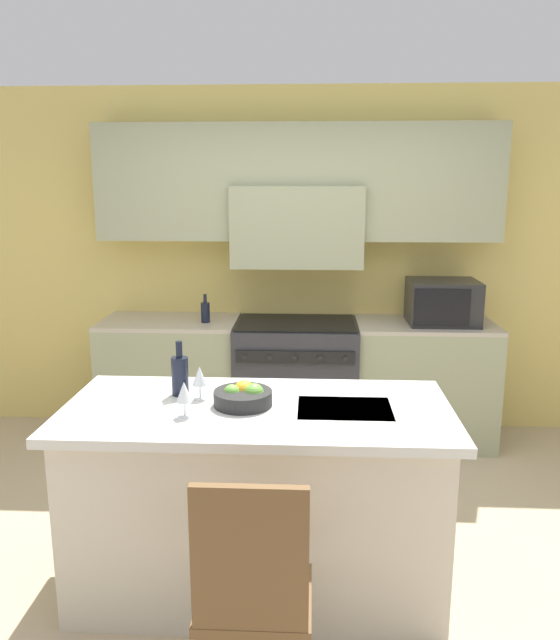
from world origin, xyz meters
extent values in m
plane|color=tan|center=(0.00, 0.00, 0.00)|extent=(10.00, 10.00, 0.00)
cube|color=#DBC166|center=(0.00, 2.07, 1.35)|extent=(10.00, 0.06, 2.70)
cube|color=gray|center=(0.00, 1.87, 1.98)|extent=(3.00, 0.34, 0.85)
cube|color=gray|center=(0.00, 1.84, 1.65)|extent=(0.98, 0.40, 0.60)
cube|color=gray|center=(-0.98, 1.73, 0.46)|extent=(1.04, 0.62, 0.91)
cube|color=#B2A893|center=(-0.98, 1.73, 0.93)|extent=(1.04, 0.62, 0.03)
cube|color=gray|center=(0.98, 1.73, 0.46)|extent=(1.04, 0.62, 0.91)
cube|color=#B2A893|center=(0.98, 1.73, 0.93)|extent=(1.04, 0.62, 0.03)
cube|color=#2D2D33|center=(0.00, 1.71, 0.46)|extent=(0.92, 0.66, 0.93)
cube|color=black|center=(0.00, 1.71, 0.93)|extent=(0.89, 0.61, 0.01)
cube|color=black|center=(0.00, 1.37, 0.76)|extent=(0.85, 0.02, 0.09)
cylinder|color=black|center=(-0.36, 1.35, 0.76)|extent=(0.04, 0.02, 0.04)
cylinder|color=black|center=(-0.18, 1.35, 0.76)|extent=(0.04, 0.02, 0.04)
cylinder|color=black|center=(0.00, 1.35, 0.76)|extent=(0.04, 0.02, 0.04)
cylinder|color=black|center=(0.18, 1.35, 0.76)|extent=(0.04, 0.02, 0.04)
cylinder|color=black|center=(0.36, 1.35, 0.76)|extent=(0.04, 0.02, 0.04)
cube|color=black|center=(1.09, 1.73, 1.10)|extent=(0.51, 0.42, 0.33)
cube|color=black|center=(1.05, 1.52, 1.10)|extent=(0.40, 0.01, 0.27)
cube|color=beige|center=(-0.14, -0.12, 0.45)|extent=(1.73, 0.80, 0.90)
cube|color=silver|center=(-0.14, -0.12, 0.92)|extent=(1.84, 0.87, 0.04)
cube|color=#2D2D30|center=(0.27, -0.12, 0.93)|extent=(0.44, 0.32, 0.01)
cylinder|color=#B2B2B7|center=(0.27, 0.07, 0.94)|extent=(0.02, 0.02, 0.00)
cube|color=brown|center=(-0.09, -0.87, 0.46)|extent=(0.42, 0.40, 0.04)
cube|color=brown|center=(-0.09, -1.05, 0.75)|extent=(0.40, 0.04, 0.53)
cylinder|color=brown|center=(-0.26, -0.70, 0.22)|extent=(0.04, 0.04, 0.44)
cylinder|color=brown|center=(0.09, -0.70, 0.22)|extent=(0.04, 0.04, 0.44)
cylinder|color=black|center=(-0.54, 0.03, 1.04)|extent=(0.08, 0.08, 0.19)
cylinder|color=black|center=(-0.54, 0.03, 1.17)|extent=(0.03, 0.03, 0.08)
cylinder|color=white|center=(-0.45, -0.27, 0.94)|extent=(0.06, 0.06, 0.01)
cylinder|color=white|center=(-0.45, -0.27, 0.98)|extent=(0.01, 0.01, 0.07)
cone|color=white|center=(-0.45, -0.27, 1.06)|extent=(0.07, 0.07, 0.09)
cylinder|color=white|center=(-0.43, -0.04, 0.94)|extent=(0.06, 0.06, 0.01)
cylinder|color=white|center=(-0.43, -0.04, 0.98)|extent=(0.01, 0.01, 0.07)
cone|color=white|center=(-0.43, -0.04, 1.06)|extent=(0.07, 0.07, 0.09)
cylinder|color=black|center=(-0.21, -0.11, 0.98)|extent=(0.28, 0.28, 0.07)
sphere|color=#66A83D|center=(-0.26, -0.11, 1.00)|extent=(0.08, 0.08, 0.08)
sphere|color=#66A83D|center=(-0.15, -0.11, 1.00)|extent=(0.10, 0.10, 0.10)
sphere|color=gold|center=(-0.21, -0.07, 1.00)|extent=(0.10, 0.10, 0.10)
cylinder|color=black|center=(-0.69, 1.66, 1.02)|extent=(0.07, 0.07, 0.15)
cylinder|color=black|center=(-0.69, 1.66, 1.13)|extent=(0.03, 0.03, 0.07)
camera|label=1|loc=(0.11, -2.91, 1.98)|focal=35.00mm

